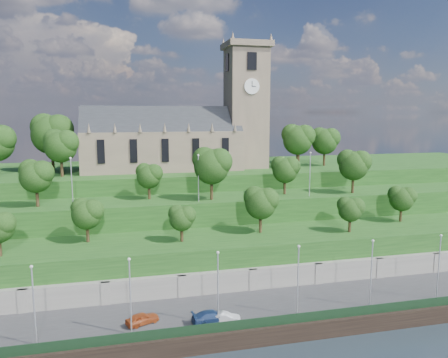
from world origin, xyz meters
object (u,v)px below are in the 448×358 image
object	(u,v)px
car_middle	(225,318)
car_right	(212,317)
church	(185,133)
car_left	(142,318)

from	to	relation	value
car_middle	car_right	size ratio (longest dim) A/B	0.75
church	car_left	distance (m)	47.25
church	car_left	bearing A→B (deg)	-105.49
church	car_left	xyz separation A→B (m)	(-11.46, -41.32, -19.85)
car_left	car_right	size ratio (longest dim) A/B	0.80
car_right	car_middle	bearing A→B (deg)	-111.09
church	car_left	world-z (taller)	church
church	car_middle	xyz separation A→B (m)	(-1.91, -43.28, -19.91)
car_middle	car_right	distance (m)	1.48
car_right	church	bearing A→B (deg)	-9.51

